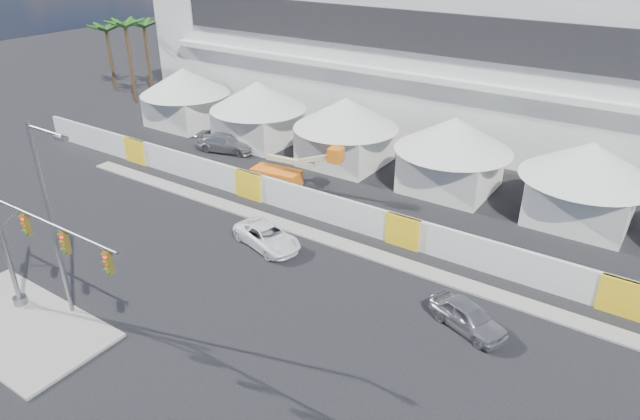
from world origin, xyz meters
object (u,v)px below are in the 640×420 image
Objects in this scene: traffic_mast at (27,250)px; streetlight_median at (51,211)px; sedan_silver at (468,316)px; lot_car_c at (226,143)px; pickup_curb at (267,237)px; boom_lift at (284,173)px.

traffic_mast is 0.95× the size of streetlight_median.
traffic_mast reaches higher than sedan_silver.
lot_car_c is 0.54× the size of traffic_mast.
sedan_silver is 19.98m from streetlight_median.
traffic_mast is at bearing 173.75° from pickup_curb.
traffic_mast is at bearing -127.54° from streetlight_median.
streetlight_median is (-3.69, -10.66, 5.16)m from pickup_curb.
streetlight_median is at bearing -171.48° from lot_car_c.
traffic_mast reaches higher than pickup_curb.
boom_lift reaches higher than pickup_curb.
sedan_silver is at bearing -128.81° from lot_car_c.
pickup_curb is at bearing -65.56° from boom_lift.
sedan_silver is 0.86× the size of pickup_curb.
traffic_mast is 1.28× the size of boom_lift.
boom_lift is (-17.45, 8.38, 0.30)m from sedan_silver.
traffic_mast is (-17.43, -11.03, 3.31)m from sedan_silver.
lot_car_c reaches higher than pickup_curb.
pickup_curb is 13.06m from traffic_mast.
streetlight_median is at bearing 175.78° from pickup_curb.
traffic_mast is (-4.55, -11.78, 3.35)m from pickup_curb.
lot_car_c is (-13.01, 10.60, 0.08)m from pickup_curb.
streetlight_median reaches higher than lot_car_c.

